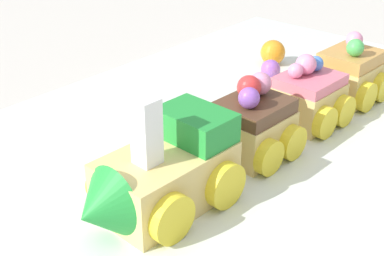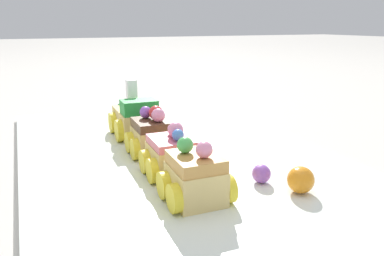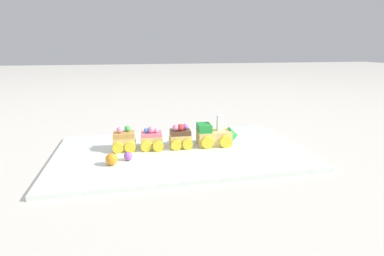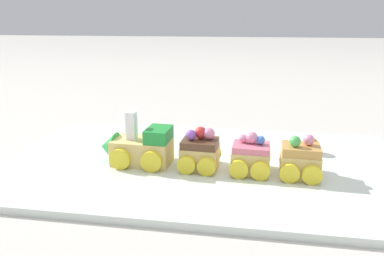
% 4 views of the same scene
% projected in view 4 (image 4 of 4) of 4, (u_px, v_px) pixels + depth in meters
% --- Properties ---
extents(ground_plane, '(10.00, 10.00, 0.00)m').
position_uv_depth(ground_plane, '(207.00, 167.00, 0.67)').
color(ground_plane, beige).
extents(display_board, '(0.70, 0.43, 0.01)m').
position_uv_depth(display_board, '(207.00, 164.00, 0.67)').
color(display_board, silver).
rests_on(display_board, ground_plane).
extents(cake_train_locomotive, '(0.13, 0.08, 0.09)m').
position_uv_depth(cake_train_locomotive, '(138.00, 148.00, 0.66)').
color(cake_train_locomotive, '#E5C675').
rests_on(cake_train_locomotive, display_board).
extents(cake_car_chocolate, '(0.07, 0.07, 0.07)m').
position_uv_depth(cake_car_chocolate, '(200.00, 153.00, 0.63)').
color(cake_car_chocolate, '#E5C675').
rests_on(cake_car_chocolate, display_board).
extents(cake_car_strawberry, '(0.07, 0.07, 0.07)m').
position_uv_depth(cake_car_strawberry, '(251.00, 158.00, 0.62)').
color(cake_car_strawberry, '#E5C675').
rests_on(cake_car_strawberry, display_board).
extents(cake_car_caramel, '(0.07, 0.07, 0.07)m').
position_uv_depth(cake_car_caramel, '(300.00, 161.00, 0.60)').
color(cake_car_caramel, '#E5C675').
rests_on(cake_car_caramel, display_board).
extents(gumball_purple, '(0.02, 0.02, 0.02)m').
position_uv_depth(gumball_purple, '(289.00, 150.00, 0.69)').
color(gumball_purple, '#9956C6').
rests_on(gumball_purple, display_board).
extents(gumball_orange, '(0.03, 0.03, 0.03)m').
position_uv_depth(gumball_orange, '(310.00, 145.00, 0.71)').
color(gumball_orange, orange).
rests_on(gumball_orange, display_board).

